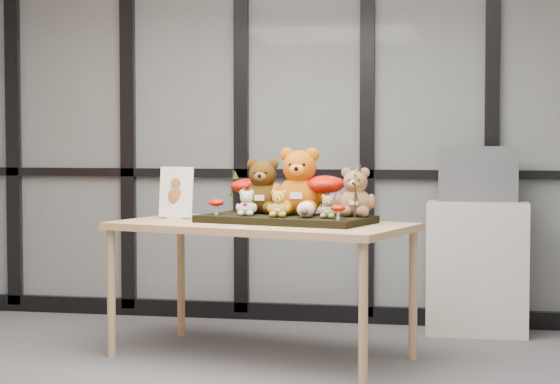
% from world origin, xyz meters
% --- Properties ---
extents(room_shell, '(5.00, 5.00, 5.00)m').
position_xyz_m(room_shell, '(0.00, 0.00, 1.68)').
color(room_shell, beige).
rests_on(room_shell, floor).
extents(glass_partition, '(4.90, 0.06, 2.78)m').
position_xyz_m(glass_partition, '(-0.00, 2.47, 1.42)').
color(glass_partition, '#2D383F').
rests_on(glass_partition, floor).
extents(display_table, '(1.88, 1.30, 0.80)m').
position_xyz_m(display_table, '(-0.03, 1.21, 0.74)').
color(display_table, tan).
rests_on(display_table, floor).
extents(diorama_tray, '(1.08, 0.75, 0.04)m').
position_xyz_m(diorama_tray, '(0.11, 1.24, 0.82)').
color(diorama_tray, black).
rests_on(diorama_tray, display_table).
extents(bear_pooh_yellow, '(0.40, 0.38, 0.44)m').
position_xyz_m(bear_pooh_yellow, '(0.18, 1.32, 1.06)').
color(bear_pooh_yellow, '#BC5609').
rests_on(bear_pooh_yellow, diorama_tray).
extents(bear_brown_medium, '(0.34, 0.32, 0.36)m').
position_xyz_m(bear_brown_medium, '(-0.06, 1.37, 1.03)').
color(bear_brown_medium, '#422709').
rests_on(bear_brown_medium, diorama_tray).
extents(bear_tan_back, '(0.29, 0.27, 0.31)m').
position_xyz_m(bear_tan_back, '(0.52, 1.25, 1.00)').
color(bear_tan_back, '#8F6340').
rests_on(bear_tan_back, diorama_tray).
extents(bear_small_yellow, '(0.16, 0.15, 0.17)m').
position_xyz_m(bear_small_yellow, '(0.10, 1.10, 0.93)').
color(bear_small_yellow, gold).
rests_on(bear_small_yellow, diorama_tray).
extents(bear_white_bow, '(0.15, 0.15, 0.17)m').
position_xyz_m(bear_white_bow, '(-0.11, 1.17, 0.93)').
color(bear_white_bow, silver).
rests_on(bear_white_bow, diorama_tray).
extents(bear_beige_small, '(0.14, 0.13, 0.15)m').
position_xyz_m(bear_beige_small, '(0.38, 1.08, 0.92)').
color(bear_beige_small, '#958755').
rests_on(bear_beige_small, diorama_tray).
extents(plush_cream_hedgehog, '(0.10, 0.09, 0.10)m').
position_xyz_m(plush_cream_hedgehog, '(0.26, 1.09, 0.90)').
color(plush_cream_hedgehog, white).
rests_on(plush_cream_hedgehog, diorama_tray).
extents(mushroom_back_left, '(0.20, 0.20, 0.22)m').
position_xyz_m(mushroom_back_left, '(-0.19, 1.51, 0.96)').
color(mushroom_back_left, '#AA1005').
rests_on(mushroom_back_left, diorama_tray).
extents(mushroom_back_right, '(0.23, 0.23, 0.26)m').
position_xyz_m(mushroom_back_right, '(0.33, 1.31, 0.97)').
color(mushroom_back_right, '#AA1005').
rests_on(mushroom_back_right, diorama_tray).
extents(mushroom_front_left, '(0.09, 0.09, 0.10)m').
position_xyz_m(mushroom_front_left, '(-0.30, 1.22, 0.90)').
color(mushroom_front_left, '#AA1005').
rests_on(mushroom_front_left, diorama_tray).
extents(mushroom_front_right, '(0.09, 0.09, 0.10)m').
position_xyz_m(mushroom_front_right, '(0.46, 0.96, 0.89)').
color(mushroom_front_right, '#AA1005').
rests_on(mushroom_front_right, diorama_tray).
extents(sprig_green_far_left, '(0.05, 0.05, 0.26)m').
position_xyz_m(sprig_green_far_left, '(-0.27, 1.48, 0.97)').
color(sprig_green_far_left, '#15340B').
rests_on(sprig_green_far_left, diorama_tray).
extents(sprig_green_mid_left, '(0.05, 0.05, 0.26)m').
position_xyz_m(sprig_green_mid_left, '(-0.13, 1.50, 0.98)').
color(sprig_green_mid_left, '#15340B').
rests_on(sprig_green_mid_left, diorama_tray).
extents(sprig_dry_far_right, '(0.05, 0.05, 0.30)m').
position_xyz_m(sprig_dry_far_right, '(0.55, 1.22, 1.00)').
color(sprig_dry_far_right, brown).
rests_on(sprig_dry_far_right, diorama_tray).
extents(sprig_dry_mid_right, '(0.05, 0.05, 0.25)m').
position_xyz_m(sprig_dry_mid_right, '(0.54, 1.09, 0.97)').
color(sprig_dry_mid_right, brown).
rests_on(sprig_dry_mid_right, diorama_tray).
extents(sprig_green_centre, '(0.05, 0.05, 0.21)m').
position_xyz_m(sprig_green_centre, '(0.08, 1.45, 0.95)').
color(sprig_green_centre, '#15340B').
rests_on(sprig_green_centre, diorama_tray).
extents(sign_holder, '(0.23, 0.08, 0.32)m').
position_xyz_m(sign_holder, '(-0.61, 1.40, 0.95)').
color(sign_holder, silver).
rests_on(sign_holder, display_table).
extents(label_card, '(0.10, 0.03, 0.00)m').
position_xyz_m(label_card, '(-0.07, 0.87, 0.80)').
color(label_card, white).
rests_on(label_card, display_table).
extents(cabinet, '(0.66, 0.38, 0.88)m').
position_xyz_m(cabinet, '(1.21, 2.24, 0.44)').
color(cabinet, '#B4AAA0').
rests_on(cabinet, floor).
extents(monitor, '(0.52, 0.05, 0.37)m').
position_xyz_m(monitor, '(1.21, 2.26, 1.06)').
color(monitor, '#505258').
rests_on(monitor, cabinet).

